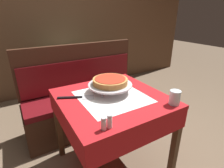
{
  "coord_description": "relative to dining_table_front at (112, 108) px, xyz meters",
  "views": [
    {
      "loc": [
        -0.64,
        -1.08,
        1.35
      ],
      "look_at": [
        0.03,
        0.05,
        0.81
      ],
      "focal_mm": 28.0,
      "sensor_mm": 36.0,
      "label": 1
    }
  ],
  "objects": [
    {
      "name": "pizza_server",
      "position": [
        -0.25,
        0.12,
        0.11
      ],
      "size": [
        0.28,
        0.17,
        0.01
      ],
      "color": "#BCBCC1",
      "rests_on": "dining_table_front"
    },
    {
      "name": "back_wall_panel",
      "position": [
        0.0,
        2.01,
        0.58
      ],
      "size": [
        6.0,
        0.04,
        2.4
      ],
      "primitive_type": "cube",
      "color": "brown",
      "rests_on": "ground_plane"
    },
    {
      "name": "condiment_caddy",
      "position": [
        0.13,
        1.51,
        0.14
      ],
      "size": [
        0.15,
        0.15,
        0.15
      ],
      "color": "black",
      "rests_on": "dining_table_rear"
    },
    {
      "name": "pizza_pan_stand",
      "position": [
        0.03,
        0.08,
        0.18
      ],
      "size": [
        0.37,
        0.37,
        0.07
      ],
      "color": "#ADADB2",
      "rests_on": "dining_table_front"
    },
    {
      "name": "pepper_shaker",
      "position": [
        -0.22,
        -0.34,
        0.15
      ],
      "size": [
        0.03,
        0.03,
        0.08
      ],
      "color": "silver",
      "rests_on": "dining_table_front"
    },
    {
      "name": "salt_shaker",
      "position": [
        -0.26,
        -0.34,
        0.15
      ],
      "size": [
        0.03,
        0.03,
        0.08
      ],
      "color": "silver",
      "rests_on": "dining_table_front"
    },
    {
      "name": "dining_table_rear",
      "position": [
        0.19,
        1.61,
        0.0
      ],
      "size": [
        0.67,
        0.67,
        0.73
      ],
      "color": "#1E6B33",
      "rests_on": "ground_plane"
    },
    {
      "name": "ground_plane",
      "position": [
        0.0,
        0.0,
        -0.62
      ],
      "size": [
        14.0,
        14.0,
        0.0
      ],
      "primitive_type": "plane",
      "color": "brown"
    },
    {
      "name": "booth_bench",
      "position": [
        0.06,
        0.73,
        -0.31
      ],
      "size": [
        1.44,
        0.46,
        1.01
      ],
      "color": "#3D2316",
      "rests_on": "ground_plane"
    },
    {
      "name": "water_glass_near",
      "position": [
        0.33,
        -0.34,
        0.16
      ],
      "size": [
        0.08,
        0.08,
        0.11
      ],
      "color": "silver",
      "rests_on": "dining_table_front"
    },
    {
      "name": "deep_dish_pizza",
      "position": [
        0.03,
        0.08,
        0.21
      ],
      "size": [
        0.29,
        0.29,
        0.05
      ],
      "color": "#C68E47",
      "rests_on": "pizza_pan_stand"
    },
    {
      "name": "dining_table_front",
      "position": [
        0.0,
        0.0,
        0.0
      ],
      "size": [
        0.82,
        0.82,
        0.73
      ],
      "color": "red",
      "rests_on": "ground_plane"
    }
  ]
}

